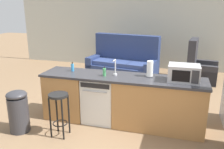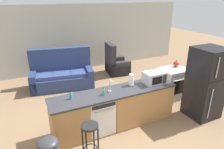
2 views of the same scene
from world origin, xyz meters
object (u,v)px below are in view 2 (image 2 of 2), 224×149
object	(u,v)px
refrigerator	(206,83)
microwave	(154,78)
dishwasher	(99,114)
paper_towel_roll	(131,80)
dish_soap_bottle	(71,96)
armchair	(115,65)
bar_stool	(90,134)
couch	(62,75)
kettle	(176,64)
stove_range	(173,83)
soap_bottle	(104,92)

from	to	relation	value
refrigerator	microwave	distance (m)	1.28
dishwasher	paper_towel_roll	bearing A→B (deg)	7.48
dish_soap_bottle	armchair	world-z (taller)	armchair
bar_stool	armchair	xyz separation A→B (m)	(2.40, 3.79, -0.19)
couch	armchair	xyz separation A→B (m)	(2.14, 0.28, -0.04)
microwave	dish_soap_bottle	distance (m)	2.03
microwave	kettle	size ratio (longest dim) A/B	2.44
refrigerator	paper_towel_roll	xyz separation A→B (m)	(-1.72, 0.67, 0.15)
couch	armchair	distance (m)	2.16
kettle	bar_stool	bearing A→B (deg)	-156.60
bar_stool	refrigerator	bearing A→B (deg)	3.22
microwave	couch	size ratio (longest dim) A/B	0.24
kettle	microwave	bearing A→B (deg)	-152.72
dish_soap_bottle	kettle	size ratio (longest dim) A/B	0.86
paper_towel_roll	microwave	bearing A→B (deg)	-11.62
paper_towel_roll	dish_soap_bottle	distance (m)	1.46
dishwasher	armchair	xyz separation A→B (m)	(1.93, 3.06, -0.07)
refrigerator	dish_soap_bottle	world-z (taller)	refrigerator
refrigerator	paper_towel_roll	distance (m)	1.85
stove_range	kettle	bearing A→B (deg)	37.71
kettle	paper_towel_roll	bearing A→B (deg)	-163.39
dish_soap_bottle	bar_stool	bearing A→B (deg)	-82.14
dishwasher	kettle	world-z (taller)	kettle
dish_soap_bottle	kettle	xyz separation A→B (m)	(3.35, 0.60, 0.01)
stove_range	dish_soap_bottle	bearing A→B (deg)	-171.55
refrigerator	dish_soap_bottle	size ratio (longest dim) A/B	10.09
dish_soap_bottle	stove_range	bearing A→B (deg)	8.45
microwave	armchair	bearing A→B (deg)	81.09
microwave	dish_soap_bottle	world-z (taller)	microwave
dishwasher	armchair	distance (m)	3.62
paper_towel_roll	couch	bearing A→B (deg)	112.29
dishwasher	stove_range	world-z (taller)	stove_range
stove_range	kettle	world-z (taller)	kettle
dishwasher	microwave	size ratio (longest dim) A/B	1.68
refrigerator	paper_towel_roll	bearing A→B (deg)	158.85
microwave	paper_towel_roll	size ratio (longest dim) A/B	1.77
kettle	bar_stool	xyz separation A→B (m)	(-3.24, -1.40, -0.45)
paper_towel_roll	kettle	world-z (taller)	paper_towel_roll
refrigerator	armchair	xyz separation A→B (m)	(-0.67, 3.61, -0.54)
kettle	bar_stool	distance (m)	3.56
stove_range	couch	bearing A→B (deg)	141.54
paper_towel_roll	dish_soap_bottle	xyz separation A→B (m)	(-1.46, -0.04, -0.07)
stove_range	kettle	xyz separation A→B (m)	(0.17, 0.13, 0.53)
dishwasher	soap_bottle	xyz separation A→B (m)	(0.10, -0.06, 0.55)
microwave	couch	xyz separation A→B (m)	(-1.66, 2.78, -0.65)
stove_range	paper_towel_roll	distance (m)	1.87
refrigerator	bar_stool	distance (m)	3.09
stove_range	kettle	size ratio (longest dim) A/B	4.39
refrigerator	soap_bottle	world-z (taller)	refrigerator
refrigerator	paper_towel_roll	size ratio (longest dim) A/B	6.30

